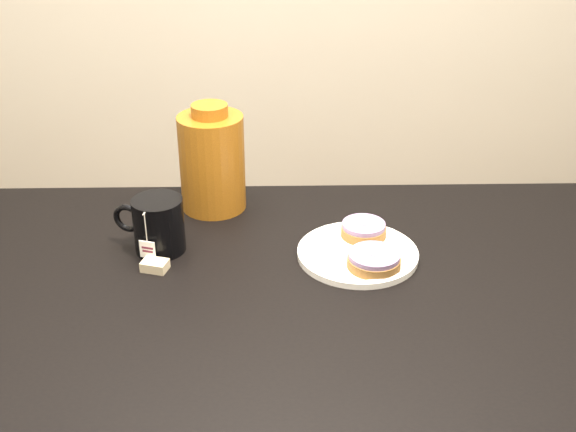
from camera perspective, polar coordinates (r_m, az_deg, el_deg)
The scene contains 7 objects.
table at distance 1.25m, azimuth 0.03°, elevation -10.12°, with size 1.40×0.90×0.75m.
plate at distance 1.33m, azimuth 5.52°, elevation -2.89°, with size 0.22×0.22×0.02m.
bagel_back at distance 1.37m, azimuth 5.99°, elevation -1.07°, with size 0.11×0.11×0.03m.
bagel_front at distance 1.27m, azimuth 6.80°, elevation -3.48°, with size 0.13×0.13×0.03m.
mug at distance 1.34m, azimuth -10.26°, elevation -0.67°, with size 0.15×0.12×0.10m.
teabag_pouch at distance 1.30m, azimuth -10.47°, elevation -3.86°, with size 0.04×0.03×0.02m, color #C6B793.
bagel_package at distance 1.46m, azimuth -6.02°, elevation 4.35°, with size 0.17×0.17×0.22m.
Camera 1 is at (-0.02, -0.98, 1.44)m, focal length 45.00 mm.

